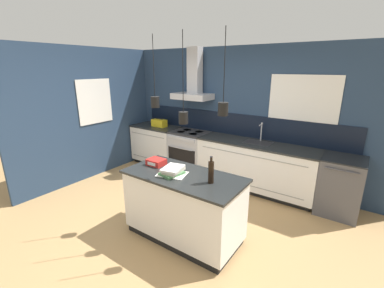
{
  "coord_description": "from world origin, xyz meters",
  "views": [
    {
      "loc": [
        2.19,
        -2.59,
        2.22
      ],
      "look_at": [
        -0.03,
        0.59,
        1.05
      ],
      "focal_mm": 24.0,
      "sensor_mm": 36.0,
      "label": 1
    }
  ],
  "objects_px": {
    "bottle_on_island": "(211,172)",
    "book_stack": "(173,171)",
    "oven_range": "(190,152)",
    "dishwasher": "(340,186)",
    "yellow_toolbox": "(159,123)",
    "red_supply_box": "(156,162)"
  },
  "relations": [
    {
      "from": "dishwasher",
      "to": "bottle_on_island",
      "type": "height_order",
      "value": "bottle_on_island"
    },
    {
      "from": "red_supply_box",
      "to": "yellow_toolbox",
      "type": "distance_m",
      "value": 2.41
    },
    {
      "from": "oven_range",
      "to": "dishwasher",
      "type": "distance_m",
      "value": 2.85
    },
    {
      "from": "oven_range",
      "to": "bottle_on_island",
      "type": "relative_size",
      "value": 2.77
    },
    {
      "from": "bottle_on_island",
      "to": "red_supply_box",
      "type": "distance_m",
      "value": 0.93
    },
    {
      "from": "bottle_on_island",
      "to": "book_stack",
      "type": "bearing_deg",
      "value": -173.28
    },
    {
      "from": "bottle_on_island",
      "to": "red_supply_box",
      "type": "xyz_separation_m",
      "value": [
        -0.92,
        0.06,
        -0.1
      ]
    },
    {
      "from": "oven_range",
      "to": "book_stack",
      "type": "relative_size",
      "value": 2.67
    },
    {
      "from": "yellow_toolbox",
      "to": "bottle_on_island",
      "type": "bearing_deg",
      "value": -37.04
    },
    {
      "from": "bottle_on_island",
      "to": "yellow_toolbox",
      "type": "distance_m",
      "value": 3.13
    },
    {
      "from": "book_stack",
      "to": "yellow_toolbox",
      "type": "distance_m",
      "value": 2.78
    },
    {
      "from": "oven_range",
      "to": "bottle_on_island",
      "type": "bearing_deg",
      "value": -48.97
    },
    {
      "from": "dishwasher",
      "to": "red_supply_box",
      "type": "relative_size",
      "value": 3.89
    },
    {
      "from": "bottle_on_island",
      "to": "yellow_toolbox",
      "type": "relative_size",
      "value": 0.97
    },
    {
      "from": "oven_range",
      "to": "yellow_toolbox",
      "type": "relative_size",
      "value": 2.68
    },
    {
      "from": "red_supply_box",
      "to": "yellow_toolbox",
      "type": "xyz_separation_m",
      "value": [
        -1.58,
        1.82,
        0.04
      ]
    },
    {
      "from": "bottle_on_island",
      "to": "red_supply_box",
      "type": "height_order",
      "value": "bottle_on_island"
    },
    {
      "from": "book_stack",
      "to": "oven_range",
      "type": "bearing_deg",
      "value": 119.81
    },
    {
      "from": "yellow_toolbox",
      "to": "oven_range",
      "type": "bearing_deg",
      "value": -0.29
    },
    {
      "from": "red_supply_box",
      "to": "yellow_toolbox",
      "type": "height_order",
      "value": "yellow_toolbox"
    },
    {
      "from": "oven_range",
      "to": "dishwasher",
      "type": "height_order",
      "value": "same"
    },
    {
      "from": "bottle_on_island",
      "to": "book_stack",
      "type": "relative_size",
      "value": 0.96
    }
  ]
}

